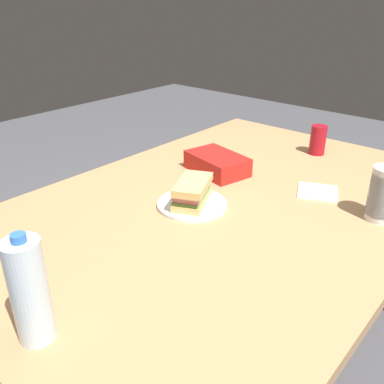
# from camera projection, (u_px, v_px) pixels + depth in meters

# --- Properties ---
(ground_plane) EXTENTS (8.00, 8.00, 0.00)m
(ground_plane) POSITION_uv_depth(u_px,v_px,m) (221.00, 362.00, 1.70)
(ground_plane) COLOR #4C4C51
(dining_table) EXTENTS (1.67, 1.11, 0.73)m
(dining_table) POSITION_uv_depth(u_px,v_px,m) (227.00, 221.00, 1.41)
(dining_table) COLOR tan
(dining_table) RESTS_ON ground_plane
(paper_plate) EXTENTS (0.22, 0.22, 0.01)m
(paper_plate) POSITION_uv_depth(u_px,v_px,m) (192.00, 204.00, 1.35)
(paper_plate) COLOR white
(paper_plate) RESTS_ON dining_table
(sandwich) EXTENTS (0.20, 0.16, 0.08)m
(sandwich) POSITION_uv_depth(u_px,v_px,m) (192.00, 192.00, 1.32)
(sandwich) COLOR #DBB26B
(sandwich) RESTS_ON paper_plate
(soda_can_red) EXTENTS (0.07, 0.07, 0.12)m
(soda_can_red) POSITION_uv_depth(u_px,v_px,m) (318.00, 140.00, 1.76)
(soda_can_red) COLOR maroon
(soda_can_red) RESTS_ON dining_table
(chip_bag) EXTENTS (0.20, 0.26, 0.07)m
(chip_bag) POSITION_uv_depth(u_px,v_px,m) (217.00, 163.00, 1.59)
(chip_bag) COLOR red
(chip_bag) RESTS_ON dining_table
(water_bottle_tall) EXTENTS (0.07, 0.07, 0.24)m
(water_bottle_tall) POSITION_uv_depth(u_px,v_px,m) (29.00, 291.00, 0.79)
(water_bottle_tall) COLOR silver
(water_bottle_tall) RESTS_ON dining_table
(plastic_cup_stack) EXTENTS (0.08, 0.08, 0.17)m
(plastic_cup_stack) POSITION_uv_depth(u_px,v_px,m) (383.00, 194.00, 1.24)
(plastic_cup_stack) COLOR silver
(plastic_cup_stack) RESTS_ON dining_table
(paper_napkin) EXTENTS (0.17, 0.17, 0.01)m
(paper_napkin) POSITION_uv_depth(u_px,v_px,m) (317.00, 192.00, 1.44)
(paper_napkin) COLOR white
(paper_napkin) RESTS_ON dining_table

